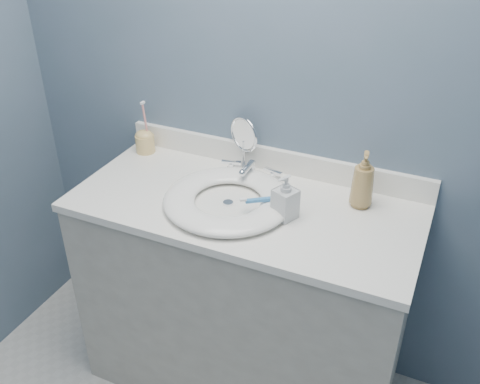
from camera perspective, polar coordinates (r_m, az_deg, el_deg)
The scene contains 12 objects.
back_wall at distance 1.95m, azimuth 3.87°, elevation 10.82°, with size 2.20×0.02×2.40m, color #4C6072.
vanity_cabinet at distance 2.14m, azimuth 0.45°, elevation -11.49°, with size 1.20×0.55×0.85m, color #B3B0A4.
countertop at distance 1.87m, azimuth 0.50°, elevation -1.55°, with size 1.22×0.57×0.03m, color white.
backsplash at distance 2.05m, azimuth 3.48°, elevation 3.50°, with size 1.22×0.02×0.09m, color white.
basin at distance 1.85m, azimuth -1.29°, elevation -0.78°, with size 0.45×0.45×0.04m, color white, non-canonical shape.
drain at distance 1.86m, azimuth -1.28°, elevation -1.18°, with size 0.04×0.04×0.01m, color silver.
faucet at distance 2.00m, azimuth 1.13°, elevation 2.17°, with size 0.25×0.13×0.07m.
makeup_mirror at distance 2.04m, azimuth 0.41°, elevation 5.57°, with size 0.14×0.08×0.21m.
soap_bottle_amber at distance 1.84m, azimuth 13.00°, elevation 1.28°, with size 0.08×0.08×0.20m, color #9C7C46.
soap_bottle_clear at distance 1.75m, azimuth 4.87°, elevation -0.54°, with size 0.07×0.07×0.16m, color silver.
toothbrush_holder at distance 2.22m, azimuth -10.11°, elevation 5.44°, with size 0.08×0.08×0.22m.
toothbrush_lying at distance 1.80m, azimuth 2.78°, elevation -0.79°, with size 0.15×0.11×0.02m.
Camera 1 is at (0.63, -0.46, 1.88)m, focal length 40.00 mm.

